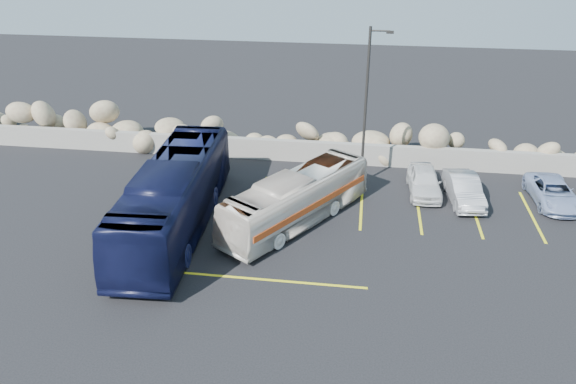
# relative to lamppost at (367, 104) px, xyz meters

# --- Properties ---
(ground) EXTENTS (90.00, 90.00, 0.00)m
(ground) POSITION_rel_lamppost_xyz_m (-2.56, -9.50, -4.30)
(ground) COLOR black
(ground) RESTS_ON ground
(seawall) EXTENTS (60.00, 0.40, 1.20)m
(seawall) POSITION_rel_lamppost_xyz_m (-2.56, 2.50, -3.70)
(seawall) COLOR gray
(seawall) RESTS_ON ground
(riprap_pile) EXTENTS (54.00, 2.80, 2.60)m
(riprap_pile) POSITION_rel_lamppost_xyz_m (-2.56, 3.70, -3.00)
(riprap_pile) COLOR #9B8165
(riprap_pile) RESTS_ON ground
(parking_lines) EXTENTS (18.16, 9.36, 0.01)m
(parking_lines) POSITION_rel_lamppost_xyz_m (2.09, -3.93, -4.29)
(parking_lines) COLOR yellow
(parking_lines) RESTS_ON ground
(lamppost) EXTENTS (1.14, 0.18, 8.00)m
(lamppost) POSITION_rel_lamppost_xyz_m (0.00, 0.00, 0.00)
(lamppost) COLOR #2C2A27
(lamppost) RESTS_ON ground
(vintage_bus) EXTENTS (6.23, 8.23, 2.37)m
(vintage_bus) POSITION_rel_lamppost_xyz_m (-2.86, -4.63, -3.11)
(vintage_bus) COLOR silver
(vintage_bus) RESTS_ON ground
(tour_coach) EXTENTS (3.21, 11.50, 3.17)m
(tour_coach) POSITION_rel_lamppost_xyz_m (-8.08, -5.89, -2.71)
(tour_coach) COLOR black
(tour_coach) RESTS_ON ground
(car_a) EXTENTS (1.65, 3.82, 1.29)m
(car_a) POSITION_rel_lamppost_xyz_m (3.09, -0.72, -3.65)
(car_a) COLOR silver
(car_a) RESTS_ON ground
(car_b) EXTENTS (1.75, 4.00, 1.28)m
(car_b) POSITION_rel_lamppost_xyz_m (4.92, -1.39, -3.66)
(car_b) COLOR #ADAEB2
(car_b) RESTS_ON ground
(car_d) EXTENTS (2.10, 4.16, 1.13)m
(car_d) POSITION_rel_lamppost_xyz_m (9.17, -0.99, -3.73)
(car_d) COLOR #8B9EC5
(car_d) RESTS_ON ground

